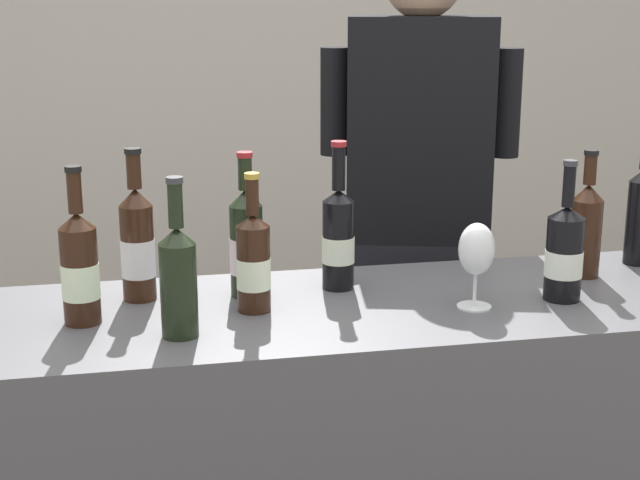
# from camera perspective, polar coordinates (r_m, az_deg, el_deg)

# --- Properties ---
(wall_back) EXTENTS (8.00, 0.10, 2.80)m
(wall_back) POSITION_cam_1_polar(r_m,az_deg,el_deg) (4.53, -5.81, 11.92)
(wall_back) COLOR beige
(wall_back) RESTS_ON ground_plane
(wine_bottle_0) EXTENTS (0.07, 0.07, 0.32)m
(wine_bottle_0) POSITION_cam_1_polar(r_m,az_deg,el_deg) (1.86, -8.64, -2.25)
(wine_bottle_0) COLOR black
(wine_bottle_0) RESTS_ON counter
(wine_bottle_1) EXTENTS (0.08, 0.08, 0.34)m
(wine_bottle_1) POSITION_cam_1_polar(r_m,az_deg,el_deg) (2.15, 1.12, 0.19)
(wine_bottle_1) COLOR black
(wine_bottle_1) RESTS_ON counter
(wine_bottle_2) EXTENTS (0.08, 0.08, 0.33)m
(wine_bottle_2) POSITION_cam_1_polar(r_m,az_deg,el_deg) (2.10, -4.51, -0.18)
(wine_bottle_2) COLOR black
(wine_bottle_2) RESTS_ON counter
(wine_bottle_3) EXTENTS (0.08, 0.08, 0.34)m
(wine_bottle_3) POSITION_cam_1_polar(r_m,az_deg,el_deg) (2.10, -11.07, -0.25)
(wine_bottle_3) COLOR black
(wine_bottle_3) RESTS_ON counter
(wine_bottle_5) EXTENTS (0.08, 0.08, 0.32)m
(wine_bottle_5) POSITION_cam_1_polar(r_m,az_deg,el_deg) (2.14, 14.67, -0.76)
(wine_bottle_5) COLOR black
(wine_bottle_5) RESTS_ON counter
(wine_bottle_6) EXTENTS (0.07, 0.07, 0.30)m
(wine_bottle_6) POSITION_cam_1_polar(r_m,az_deg,el_deg) (2.00, -4.09, -1.34)
(wine_bottle_6) COLOR black
(wine_bottle_6) RESTS_ON counter
(wine_bottle_8) EXTENTS (0.07, 0.07, 0.31)m
(wine_bottle_8) POSITION_cam_1_polar(r_m,az_deg,el_deg) (2.33, 15.91, 0.77)
(wine_bottle_8) COLOR black
(wine_bottle_8) RESTS_ON counter
(wine_bottle_9) EXTENTS (0.08, 0.08, 0.33)m
(wine_bottle_9) POSITION_cam_1_polar(r_m,az_deg,el_deg) (1.98, -14.44, -1.66)
(wine_bottle_9) COLOR black
(wine_bottle_9) RESTS_ON counter
(wine_glass) EXTENTS (0.08, 0.08, 0.19)m
(wine_glass) POSITION_cam_1_polar(r_m,az_deg,el_deg) (2.04, 9.52, -0.75)
(wine_glass) COLOR silver
(wine_glass) RESTS_ON counter
(person_server) EXTENTS (0.54, 0.34, 1.77)m
(person_server) POSITION_cam_1_polar(r_m,az_deg,el_deg) (2.74, 5.86, -1.19)
(person_server) COLOR black
(person_server) RESTS_ON ground_plane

